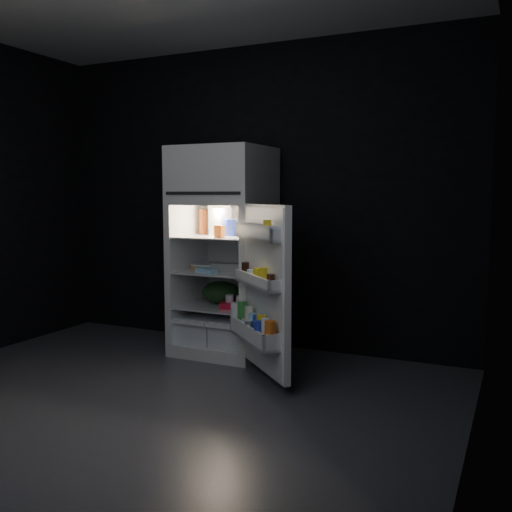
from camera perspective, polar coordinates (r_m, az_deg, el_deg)
The scene contains 18 objects.
floor at distance 3.99m, azimuth -10.89°, elevation -14.17°, with size 4.00×3.40×0.00m, color #47474C.
wall_back at distance 5.21m, azimuth -0.12°, elevation 5.86°, with size 4.00×0.00×2.70m, color black.
wall_right at distance 3.02m, azimuth 21.02°, elevation 5.17°, with size 0.00×3.40×2.70m, color black.
refrigerator at distance 4.94m, azimuth -3.15°, elevation 1.24°, with size 0.76×0.71×1.78m.
fridge_door at distance 4.12m, azimuth 0.62°, elevation -3.66°, with size 0.65×0.64×1.22m.
milk_jug at distance 4.94m, azimuth -3.62°, elevation 3.46°, with size 0.14×0.14×0.24m, color white.
mayo_jar at distance 4.88m, azimuth -2.67°, elevation 2.84°, with size 0.12×0.12×0.14m, color #1E34A6.
jam_jar at distance 4.81m, azimuth -0.36°, elevation 2.74°, with size 0.09×0.09×0.13m, color black.
amber_bottle at distance 5.13m, azimuth -5.31°, elevation 3.43°, with size 0.07×0.07×0.22m, color #C95620.
small_carton at distance 4.72m, azimuth -3.68°, elevation 2.48°, with size 0.07×0.06×0.10m, color orange.
egg_carton at distance 4.86m, azimuth -2.67°, elevation -1.15°, with size 0.31×0.12×0.07m, color gray.
pie at distance 5.04m, azimuth -4.83°, elevation -1.07°, with size 0.32×0.32×0.04m, color tan.
flat_package at distance 4.79m, azimuth -4.96°, elevation -1.46°, with size 0.19×0.09×0.04m, color #94C8E5.
wrapped_pkg at distance 4.97m, azimuth 0.17°, elevation -1.09°, with size 0.12×0.10×0.05m, color beige.
produce_bag at distance 5.02m, azimuth -3.52°, elevation -3.65°, with size 0.34×0.29×0.20m, color #193815.
yogurt_tray at distance 4.81m, azimuth -2.02°, elevation -4.95°, with size 0.27×0.14×0.05m, color red.
small_can_red at distance 5.04m, azimuth -1.60°, elevation -4.22°, with size 0.07×0.07×0.09m, color red.
small_can_silver at distance 5.00m, azimuth -0.23°, elevation -4.29°, with size 0.06×0.06×0.09m, color silver.
Camera 1 is at (2.22, -3.02, 1.38)m, focal length 40.00 mm.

